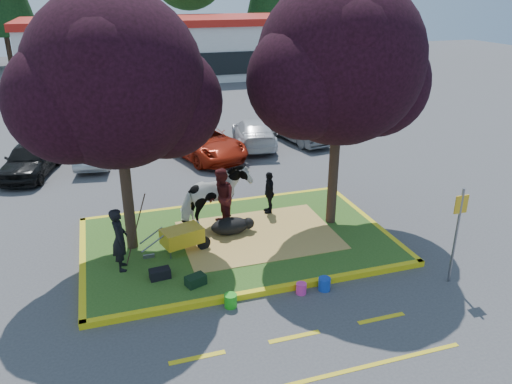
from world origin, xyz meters
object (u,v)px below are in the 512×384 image
object	(u,v)px
sign_post	(458,226)
bucket_blue	(324,284)
handler	(120,239)
cow	(216,198)
bucket_green	(231,301)
bucket_pink	(301,288)
car_silver	(96,149)
car_black	(31,158)
wheelbarrow	(183,236)
calf	(230,226)

from	to	relation	value
sign_post	bucket_blue	world-z (taller)	sign_post
handler	sign_post	world-z (taller)	sign_post
cow	bucket_green	world-z (taller)	cow
bucket_pink	car_silver	bearing A→B (deg)	111.01
sign_post	bucket_blue	size ratio (longest dim) A/B	7.83
sign_post	car_silver	size ratio (longest dim) A/B	0.68
bucket_green	car_silver	bearing A→B (deg)	103.04
bucket_pink	bucket_blue	bearing A→B (deg)	-2.60
handler	car_black	world-z (taller)	handler
wheelbarrow	calf	bearing A→B (deg)	8.86
handler	car_silver	distance (m)	8.93
wheelbarrow	bucket_blue	xyz separation A→B (m)	(2.86, -2.49, -0.47)
cow	car_silver	size ratio (longest dim) A/B	0.57
calf	handler	world-z (taller)	handler
sign_post	bucket_blue	bearing A→B (deg)	168.51
bucket_pink	car_silver	size ratio (longest dim) A/B	0.07
calf	car_silver	bearing A→B (deg)	113.46
cow	bucket_green	distance (m)	3.93
wheelbarrow	car_black	xyz separation A→B (m)	(-4.30, 7.92, 0.01)
bucket_green	cow	bearing A→B (deg)	81.05
wheelbarrow	bucket_blue	bearing A→B (deg)	-57.03
calf	handler	xyz separation A→B (m)	(-3.00, -0.99, 0.57)
handler	bucket_pink	size ratio (longest dim) A/B	6.11
calf	sign_post	bearing A→B (deg)	-39.97
wheelbarrow	car_black	bearing A→B (deg)	102.55
bucket_green	wheelbarrow	bearing A→B (deg)	103.78
bucket_pink	calf	bearing A→B (deg)	105.21
sign_post	bucket_pink	xyz separation A→B (m)	(-3.57, 0.61, -1.35)
calf	bucket_pink	size ratio (longest dim) A/B	4.11
cow	calf	distance (m)	0.94
handler	bucket_green	bearing A→B (deg)	-132.10
calf	bucket_pink	xyz separation A→B (m)	(0.85, -3.13, -0.25)
cow	sign_post	size ratio (longest dim) A/B	0.85
handler	car_silver	size ratio (longest dim) A/B	0.45
bucket_pink	car_black	distance (m)	12.31
sign_post	bucket_green	size ratio (longest dim) A/B	7.91
car_silver	handler	bearing A→B (deg)	101.45
car_black	cow	bearing A→B (deg)	-36.58
handler	bucket_green	distance (m)	3.15
wheelbarrow	bucket_green	size ratio (longest dim) A/B	5.98
car_black	bucket_blue	bearing A→B (deg)	-41.86
bucket_green	sign_post	bearing A→B (deg)	-6.64
bucket_pink	handler	bearing A→B (deg)	150.95
sign_post	car_black	bearing A→B (deg)	132.31
bucket_pink	bucket_blue	xyz separation A→B (m)	(0.57, -0.03, 0.02)
wheelbarrow	car_black	size ratio (longest dim) A/B	0.49
wheelbarrow	bucket_blue	size ratio (longest dim) A/B	5.92
handler	car_silver	bearing A→B (deg)	5.02
bucket_green	bucket_blue	world-z (taller)	bucket_blue
cow	car_silver	xyz separation A→B (m)	(-3.16, 7.27, -0.43)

